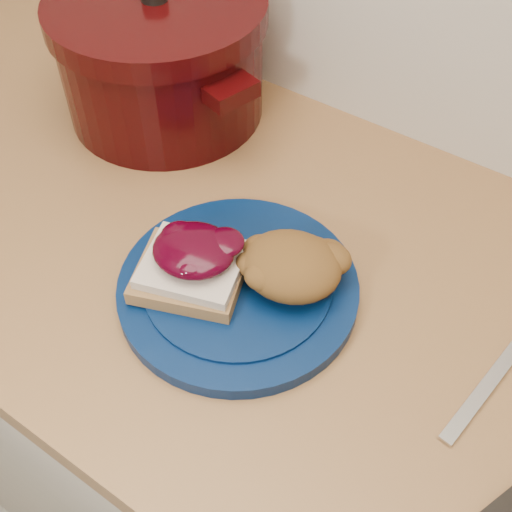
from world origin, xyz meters
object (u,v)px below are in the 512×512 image
Objects in this scene: plate at (238,288)px; dutch_oven at (162,57)px; butter_knife at (493,377)px; pepper_grinder at (183,83)px.

dutch_oven reaches higher than plate.
plate is 1.44× the size of butter_knife.
butter_knife is (0.27, 0.06, -0.01)m from plate.
butter_knife is 0.54m from pepper_grinder.
pepper_grinder is at bearing 138.69° from plate.
dutch_oven reaches higher than butter_knife.
butter_knife is 0.52× the size of dutch_oven.
dutch_oven is at bearing -180.00° from pepper_grinder.
plate is at bearing 109.32° from butter_knife.
dutch_oven is at bearing 81.54° from butter_knife.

